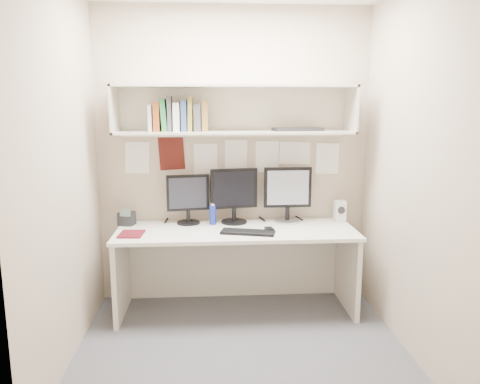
{
  "coord_description": "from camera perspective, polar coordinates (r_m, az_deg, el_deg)",
  "views": [
    {
      "loc": [
        -0.22,
        -3.15,
        1.76
      ],
      "look_at": [
        0.01,
        0.35,
        1.1
      ],
      "focal_mm": 35.0,
      "sensor_mm": 36.0,
      "label": 1
    }
  ],
  "objects": [
    {
      "name": "keyboard",
      "position": [
        3.81,
        0.96,
        -4.92
      ],
      "size": [
        0.46,
        0.25,
        0.02
      ],
      "primitive_type": "cube",
      "rotation": [
        0.0,
        0.0,
        -0.25
      ],
      "color": "black",
      "rests_on": "desk"
    },
    {
      "name": "maroon_notebook",
      "position": [
        3.87,
        -13.1,
        -5.01
      ],
      "size": [
        0.2,
        0.24,
        0.01
      ],
      "primitive_type": "cube",
      "rotation": [
        0.0,
        0.0,
        -0.07
      ],
      "color": "#540E18",
      "rests_on": "desk"
    },
    {
      "name": "wall_front",
      "position": [
        2.21,
        2.04,
        -1.41
      ],
      "size": [
        2.4,
        0.02,
        2.6
      ],
      "primitive_type": "cube",
      "color": "tan",
      "rests_on": "ground"
    },
    {
      "name": "wall_back",
      "position": [
        4.19,
        -0.77,
        4.3
      ],
      "size": [
        2.4,
        0.02,
        2.6
      ],
      "primitive_type": "cube",
      "color": "tan",
      "rests_on": "ground"
    },
    {
      "name": "speaker",
      "position": [
        4.27,
        12.07,
        -2.29
      ],
      "size": [
        0.09,
        0.1,
        0.19
      ],
      "rotation": [
        0.0,
        0.0,
        -0.01
      ],
      "color": "silver",
      "rests_on": "desk"
    },
    {
      "name": "mouse",
      "position": [
        3.88,
        3.58,
        -4.59
      ],
      "size": [
        0.07,
        0.1,
        0.03
      ],
      "primitive_type": "cube",
      "rotation": [
        0.0,
        0.0,
        0.17
      ],
      "color": "black",
      "rests_on": "desk"
    },
    {
      "name": "floor",
      "position": [
        3.62,
        0.19,
        -18.49
      ],
      "size": [
        2.4,
        2.0,
        0.01
      ],
      "primitive_type": "cube",
      "color": "#4B4A50",
      "rests_on": "ground"
    },
    {
      "name": "hutch_tray",
      "position": [
        4.03,
        7.04,
        7.61
      ],
      "size": [
        0.44,
        0.23,
        0.03
      ],
      "primitive_type": "cube",
      "rotation": [
        0.0,
        0.0,
        0.18
      ],
      "color": "black",
      "rests_on": "overhead_hutch"
    },
    {
      "name": "desk",
      "position": [
        4.06,
        -0.47,
        -9.48
      ],
      "size": [
        2.0,
        0.7,
        0.73
      ],
      "color": "silver",
      "rests_on": "floor"
    },
    {
      "name": "overhead_hutch",
      "position": [
        4.02,
        -0.68,
        10.04
      ],
      "size": [
        2.0,
        0.38,
        0.4
      ],
      "color": "beige",
      "rests_on": "wall_back"
    },
    {
      "name": "monitor_right",
      "position": [
        4.15,
        5.83,
        -0.06
      ],
      "size": [
        0.42,
        0.23,
        0.49
      ],
      "rotation": [
        0.0,
        0.0,
        0.01
      ],
      "color": "#A5A5AA",
      "rests_on": "desk"
    },
    {
      "name": "monitor_center",
      "position": [
        4.1,
        -0.74,
        -0.19
      ],
      "size": [
        0.41,
        0.23,
        0.48
      ],
      "rotation": [
        0.0,
        0.0,
        0.15
      ],
      "color": "black",
      "rests_on": "desk"
    },
    {
      "name": "monitor_left",
      "position": [
        4.1,
        -6.36,
        -0.58
      ],
      "size": [
        0.37,
        0.2,
        0.43
      ],
      "rotation": [
        0.0,
        0.0,
        0.16
      ],
      "color": "black",
      "rests_on": "desk"
    },
    {
      "name": "wall_right",
      "position": [
        3.49,
        20.27,
        2.38
      ],
      "size": [
        0.02,
        2.0,
        2.6
      ],
      "primitive_type": "cube",
      "color": "tan",
      "rests_on": "ground"
    },
    {
      "name": "blue_bottle",
      "position": [
        4.08,
        -3.34,
        -2.78
      ],
      "size": [
        0.06,
        0.06,
        0.18
      ],
      "color": "navy",
      "rests_on": "desk"
    },
    {
      "name": "pinned_papers",
      "position": [
        4.18,
        -0.77,
        3.61
      ],
      "size": [
        1.92,
        0.01,
        0.48
      ],
      "primitive_type": null,
      "color": "white",
      "rests_on": "wall_back"
    },
    {
      "name": "wall_left",
      "position": [
        3.33,
        -20.86,
        1.97
      ],
      "size": [
        0.02,
        2.0,
        2.6
      ],
      "primitive_type": "cube",
      "color": "tan",
      "rests_on": "ground"
    },
    {
      "name": "book_stack",
      "position": [
        3.96,
        -7.47,
        9.16
      ],
      "size": [
        0.49,
        0.18,
        0.29
      ],
      "color": "beige",
      "rests_on": "overhead_hutch"
    },
    {
      "name": "desk_phone",
      "position": [
        4.17,
        -13.66,
        -3.13
      ],
      "size": [
        0.15,
        0.14,
        0.16
      ],
      "rotation": [
        0.0,
        0.0,
        -0.27
      ],
      "color": "black",
      "rests_on": "desk"
    }
  ]
}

